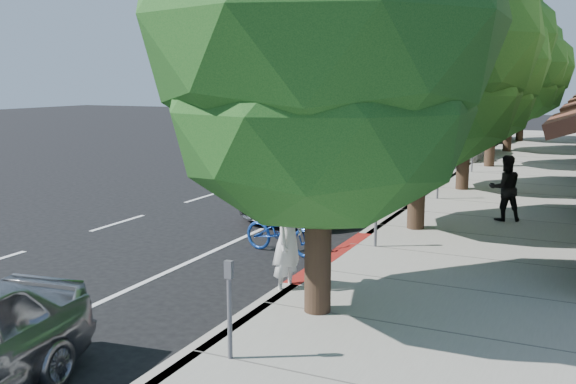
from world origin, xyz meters
The scene contains 17 objects.
ground centered at (0.00, 0.00, 0.00)m, with size 120.00×120.00×0.00m, color black.
sidewalk centered at (2.30, 8.00, 0.07)m, with size 4.60×56.00×0.15m, color gray.
curb centered at (0.00, 8.00, 0.07)m, with size 0.30×56.00×0.15m, color #9E998E.
curb_red_segment centered at (0.00, 1.00, 0.07)m, with size 0.32×4.00×0.15m, color maroon.
street_tree_0 centered at (0.90, -2.00, 4.26)m, with size 5.19×5.19×7.19m.
street_tree_1 centered at (0.90, 4.00, 4.38)m, with size 5.29×5.29×7.37m.
street_tree_2 centered at (0.90, 10.00, 4.05)m, with size 4.94×4.94×6.84m.
street_tree_3 centered at (0.90, 16.00, 5.10)m, with size 4.64×4.64×8.14m.
street_tree_4 centered at (0.90, 22.00, 4.24)m, with size 5.16×5.16×7.15m.
street_tree_5 centered at (0.90, 28.00, 4.17)m, with size 5.50×5.50×7.16m.
cyclist centered at (0.01, -1.14, 0.99)m, with size 0.72×0.47×1.98m, color white.
bicycle centered at (-1.22, 1.18, 0.47)m, with size 0.63×1.80×0.95m, color #1741A0.
silver_suv centered at (-2.19, 5.50, 0.78)m, with size 2.58×5.60×1.56m, color #AEAEB3.
dark_sedan centered at (-1.99, 10.46, 0.74)m, with size 1.57×4.52×1.49m, color black.
white_pickup centered at (-0.78, 19.17, 0.83)m, with size 2.32×5.72×1.66m, color white.
dark_suv_far centered at (-0.65, 27.52, 0.81)m, with size 1.90×4.73×1.61m, color black.
pedestrian centered at (2.66, 5.75, 0.96)m, with size 0.79×0.61×1.62m, color black.
Camera 1 is at (4.39, -10.51, 3.59)m, focal length 40.00 mm.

